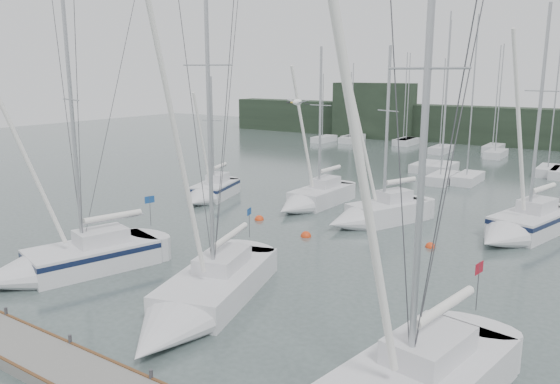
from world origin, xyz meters
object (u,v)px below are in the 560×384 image
Objects in this scene: sailboat_near_center at (195,303)px; buoy_c at (259,220)px; sailboat_mid_b at (311,200)px; sailboat_near_left at (58,264)px; sailboat_mid_c at (372,215)px; buoy_a at (306,236)px; sailboat_mid_a at (209,193)px; buoy_b at (430,247)px; sailboat_mid_d at (520,227)px.

sailboat_near_center reaches higher than buoy_c.
sailboat_near_center reaches higher than sailboat_mid_b.
sailboat_near_left reaches higher than sailboat_mid_c.
sailboat_near_left is 21.97× the size of buoy_a.
buoy_c is (6.52, -2.49, -0.56)m from sailboat_mid_a.
sailboat_near_center reaches higher than buoy_b.
buoy_a is at bearing -59.62° from sailboat_mid_b.
sailboat_near_left is at bearing -90.46° from sailboat_mid_a.
buoy_c is (-15.06, -5.26, -0.65)m from sailboat_mid_d.
sailboat_mid_c is at bearing 79.60° from sailboat_near_left.
sailboat_near_center is at bearing -66.65° from sailboat_mid_a.
buoy_c is at bearing 100.10° from sailboat_near_center.
sailboat_mid_c is at bearing 25.60° from buoy_c.
sailboat_mid_a is at bearing -153.86° from sailboat_mid_c.
buoy_b is at bearing -4.62° from sailboat_mid_c.
sailboat_mid_b reaches higher than buoy_c.
buoy_b is at bearing 17.60° from buoy_a.
sailboat_near_center reaches higher than buoy_a.
sailboat_mid_a is 7.00m from buoy_c.
sailboat_mid_d is at bearing -9.01° from sailboat_mid_a.
sailboat_mid_a is (-12.98, 15.65, 0.02)m from sailboat_near_center.
sailboat_mid_a is 15.61× the size of buoy_a.
sailboat_near_center is 14.67m from buoy_c.
sailboat_near_left reaches higher than sailboat_mid_b.
buoy_c is (-4.51, 1.47, 0.00)m from buoy_a.
sailboat_mid_b is (-5.37, 17.96, 0.03)m from sailboat_near_center.
buoy_a is (6.46, 12.09, -0.60)m from sailboat_near_left.
sailboat_mid_a is at bearing 122.59° from sailboat_near_left.
sailboat_near_center is 20.33m from sailboat_mid_a.
sailboat_mid_d is (8.44, 2.09, 0.04)m from sailboat_mid_c.
sailboat_near_center is at bearing -71.58° from sailboat_mid_b.
sailboat_near_left is 22.77× the size of buoy_c.
sailboat_near_center is 18.74m from sailboat_mid_b.
sailboat_near_center is 1.67× the size of sailboat_mid_a.
sailboat_near_left is 18.61m from sailboat_mid_b.
buoy_c is at bearing -146.16° from sailboat_mid_d.
sailboat_mid_a is 17.94m from buoy_b.
sailboat_mid_b reaches higher than buoy_a.
sailboat_mid_a is at bearing 113.61° from sailboat_near_center.
sailboat_mid_d reaches higher than buoy_b.
buoy_b is (4.71, -2.48, -0.61)m from sailboat_mid_c.
sailboat_mid_b is 7.17m from buoy_a.
sailboat_near_center is 20.33m from sailboat_mid_d.
sailboat_near_left is at bearing -118.13° from buoy_a.
buoy_c reaches higher than buoy_b.
sailboat_mid_b is at bearing -173.23° from sailboat_mid_c.
sailboat_mid_d is (13.97, 0.46, 0.09)m from sailboat_mid_b.
sailboat_near_left is 8.43m from sailboat_near_center.
buoy_a is at bearing -18.05° from buoy_c.
sailboat_mid_a is 17.53× the size of buoy_b.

